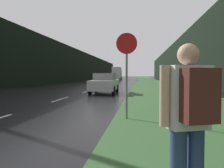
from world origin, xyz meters
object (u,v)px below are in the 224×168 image
car_passing_near (104,83)px  delivery_truck (117,73)px  hitchhiker_with_backpack (190,118)px  stop_sign (127,66)px

car_passing_near → delivery_truck: delivery_truck is taller
hitchhiker_with_backpack → car_passing_near: (-3.26, 16.04, -0.22)m
car_passing_near → delivery_truck: (-3.81, 50.21, 1.15)m
stop_sign → hitchhiker_with_backpack: 5.38m
hitchhiker_with_backpack → delivery_truck: delivery_truck is taller
stop_sign → hitchhiker_with_backpack: size_ratio=1.60×
car_passing_near → delivery_truck: 50.37m
hitchhiker_with_backpack → car_passing_near: hitchhiker_with_backpack is taller
hitchhiker_with_backpack → delivery_truck: size_ratio=0.21×
stop_sign → hitchhiker_with_backpack: bearing=-80.0°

